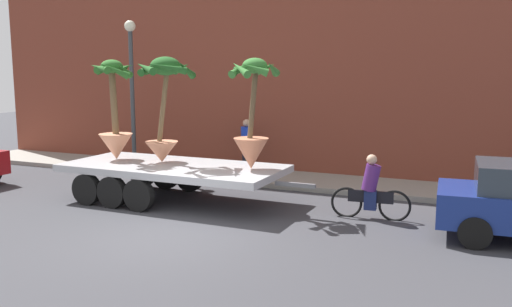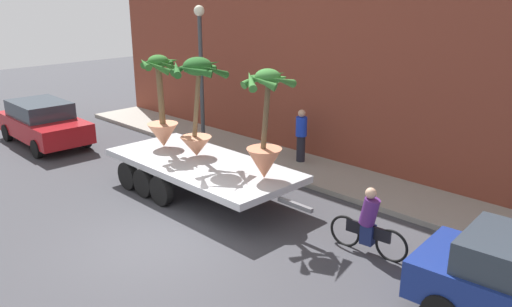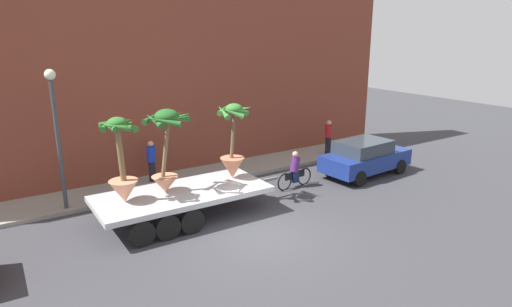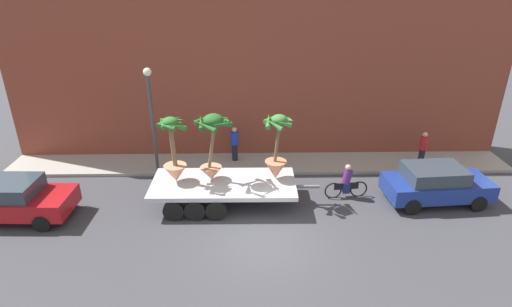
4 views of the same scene
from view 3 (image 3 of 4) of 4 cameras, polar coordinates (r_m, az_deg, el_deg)
name	(u,v)px [view 3 (image 3 of 4)]	position (r m, az deg, el deg)	size (l,w,h in m)	color
ground_plane	(263,235)	(14.13, 0.85, -10.45)	(60.00, 60.00, 0.00)	#38383D
sidewalk	(182,180)	(19.08, -9.43, -3.32)	(24.00, 2.20, 0.15)	gray
building_facade	(161,71)	(19.71, -12.05, 10.34)	(24.00, 1.20, 8.99)	brown
flatbed_trailer	(176,198)	(15.13, -10.22, -5.70)	(6.77, 2.64, 0.98)	#B7BABF
potted_palm_rear	(122,167)	(14.28, -16.83, -1.62)	(1.20, 1.26, 2.72)	tan
potted_palm_middle	(233,147)	(15.94, -3.00, 0.81)	(1.24, 1.30, 2.73)	#C17251
potted_palm_front	(166,147)	(14.74, -11.46, 0.80)	(1.60, 1.68, 2.78)	tan
cyclist	(295,171)	(18.03, 5.01, -2.31)	(1.84, 0.38, 1.54)	black
parked_car	(365,157)	(20.00, 13.78, -0.42)	(4.28, 2.14, 1.58)	navy
pedestrian_near_gate	(328,136)	(22.48, 9.27, 2.17)	(0.36, 0.36, 1.71)	black
pedestrian_far_left	(152,160)	(18.65, -13.25, -0.86)	(0.36, 0.36, 1.71)	black
street_lamp	(56,122)	(16.26, -24.28, 3.69)	(0.36, 0.36, 4.83)	#383D42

